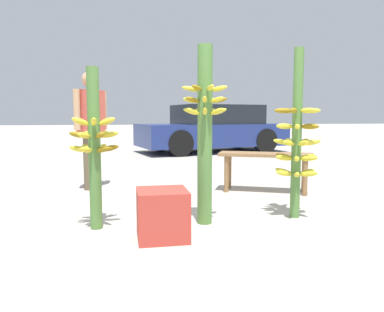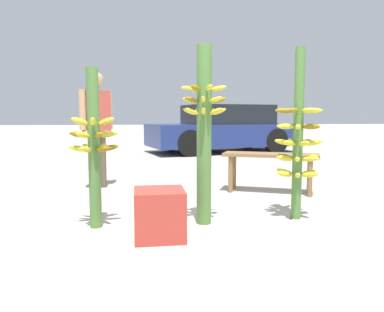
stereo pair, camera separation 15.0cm
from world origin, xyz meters
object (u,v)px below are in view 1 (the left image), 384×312
(banana_stalk_left, at_px, (94,145))
(parked_car, at_px, (213,129))
(produce_crate, at_px, (162,214))
(banana_stalk_center, at_px, (205,131))
(vendor_person, at_px, (91,119))
(banana_stalk_right, at_px, (297,138))
(market_bench, at_px, (266,160))

(banana_stalk_left, xyz_separation_m, parked_car, (2.74, 6.80, -0.12))
(parked_car, relative_size, produce_crate, 10.55)
(banana_stalk_left, distance_m, banana_stalk_center, 1.00)
(vendor_person, distance_m, parked_car, 5.72)
(banana_stalk_left, relative_size, produce_crate, 3.51)
(banana_stalk_center, distance_m, produce_crate, 0.88)
(banana_stalk_left, bearing_deg, vendor_person, 95.21)
(banana_stalk_center, height_order, produce_crate, banana_stalk_center)
(banana_stalk_left, bearing_deg, banana_stalk_center, -1.03)
(banana_stalk_right, xyz_separation_m, produce_crate, (-1.37, -0.41, -0.59))
(banana_stalk_left, bearing_deg, market_bench, 30.89)
(banana_stalk_right, bearing_deg, banana_stalk_center, -177.54)
(banana_stalk_right, height_order, produce_crate, banana_stalk_right)
(market_bench, height_order, parked_car, parked_car)
(parked_car, bearing_deg, vendor_person, 137.13)
(banana_stalk_left, relative_size, banana_stalk_center, 0.87)
(vendor_person, xyz_separation_m, produce_crate, (0.73, -2.28, -0.76))
(banana_stalk_right, xyz_separation_m, vendor_person, (-2.09, 1.87, 0.18))
(banana_stalk_right, bearing_deg, parked_car, 83.12)
(vendor_person, relative_size, parked_car, 0.37)
(banana_stalk_left, distance_m, parked_car, 7.33)
(vendor_person, relative_size, market_bench, 1.27)
(banana_stalk_right, xyz_separation_m, market_bench, (0.18, 1.23, -0.36))
(vendor_person, bearing_deg, banana_stalk_left, -131.00)
(banana_stalk_left, xyz_separation_m, market_bench, (2.10, 1.25, -0.32))
(banana_stalk_center, height_order, parked_car, banana_stalk_center)
(market_bench, height_order, produce_crate, market_bench)
(banana_stalk_center, distance_m, parked_car, 7.05)
(vendor_person, bearing_deg, banana_stalk_right, -87.98)
(banana_stalk_left, height_order, produce_crate, banana_stalk_left)
(market_bench, bearing_deg, produce_crate, -108.95)
(banana_stalk_right, relative_size, vendor_person, 1.03)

